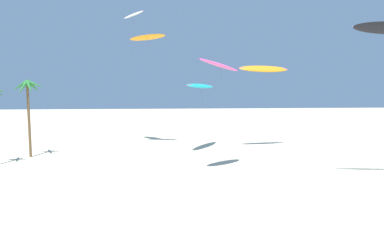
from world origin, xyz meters
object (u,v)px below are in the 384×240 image
(flying_kite_0, at_px, (219,65))
(flying_kite_6, at_px, (133,15))
(palm_tree_2, at_px, (28,93))
(flying_kite_3, at_px, (201,86))
(flying_kite_4, at_px, (264,69))
(flying_kite_5, at_px, (147,37))

(flying_kite_0, distance_m, flying_kite_6, 22.61)
(palm_tree_2, relative_size, flying_kite_3, 1.03)
(palm_tree_2, relative_size, flying_kite_6, 0.49)
(flying_kite_0, xyz_separation_m, flying_kite_4, (8.97, 13.63, 0.40))
(flying_kite_0, height_order, flying_kite_6, flying_kite_6)
(flying_kite_3, height_order, flying_kite_4, flying_kite_4)
(flying_kite_4, height_order, flying_kite_6, flying_kite_6)
(flying_kite_3, relative_size, flying_kite_5, 0.57)
(palm_tree_2, bearing_deg, flying_kite_4, 6.46)
(flying_kite_3, height_order, flying_kite_5, flying_kite_5)
(flying_kite_5, bearing_deg, palm_tree_2, -154.36)
(flying_kite_5, distance_m, flying_kite_6, 4.14)
(flying_kite_0, distance_m, flying_kite_5, 20.10)
(palm_tree_2, xyz_separation_m, flying_kite_4, (33.09, 3.74, 3.54))
(flying_kite_3, distance_m, flying_kite_5, 11.86)
(palm_tree_2, bearing_deg, flying_kite_5, 25.64)
(flying_kite_0, relative_size, flying_kite_5, 0.71)
(flying_kite_3, distance_m, flying_kite_6, 15.79)
(palm_tree_2, distance_m, flying_kite_0, 26.26)
(palm_tree_2, xyz_separation_m, flying_kite_5, (15.47, 7.43, 8.55))
(flying_kite_3, bearing_deg, flying_kite_6, 154.09)
(flying_kite_0, bearing_deg, flying_kite_4, 56.66)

